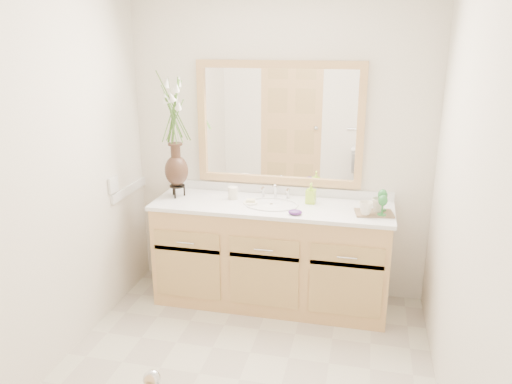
% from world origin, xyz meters
% --- Properties ---
extents(floor, '(2.60, 2.60, 0.00)m').
position_xyz_m(floor, '(0.00, 0.00, 0.00)').
color(floor, beige).
rests_on(floor, ground).
extents(wall_back, '(2.40, 0.02, 2.40)m').
position_xyz_m(wall_back, '(0.00, 1.30, 1.20)').
color(wall_back, white).
rests_on(wall_back, floor).
extents(wall_front, '(2.40, 0.02, 2.40)m').
position_xyz_m(wall_front, '(0.00, -1.30, 1.20)').
color(wall_front, white).
rests_on(wall_front, floor).
extents(wall_left, '(0.02, 2.60, 2.40)m').
position_xyz_m(wall_left, '(-1.20, 0.00, 1.20)').
color(wall_left, white).
rests_on(wall_left, floor).
extents(wall_right, '(0.02, 2.60, 2.40)m').
position_xyz_m(wall_right, '(1.20, 0.00, 1.20)').
color(wall_right, white).
rests_on(wall_right, floor).
extents(vanity, '(1.80, 0.55, 0.80)m').
position_xyz_m(vanity, '(0.00, 1.01, 0.40)').
color(vanity, tan).
rests_on(vanity, floor).
extents(counter, '(1.84, 0.57, 0.03)m').
position_xyz_m(counter, '(0.00, 1.01, 0.82)').
color(counter, white).
rests_on(counter, vanity).
extents(sink, '(0.38, 0.34, 0.23)m').
position_xyz_m(sink, '(0.00, 1.00, 0.78)').
color(sink, white).
rests_on(sink, counter).
extents(mirror, '(1.32, 0.04, 0.97)m').
position_xyz_m(mirror, '(0.00, 1.28, 1.41)').
color(mirror, white).
rests_on(mirror, wall_back).
extents(switch_plate, '(0.02, 0.12, 0.12)m').
position_xyz_m(switch_plate, '(-1.19, 0.76, 0.98)').
color(switch_plate, white).
rests_on(switch_plate, wall_left).
extents(door, '(0.80, 0.03, 2.00)m').
position_xyz_m(door, '(-0.30, -1.29, 1.00)').
color(door, tan).
rests_on(door, floor).
extents(flower_vase, '(0.22, 0.22, 0.90)m').
position_xyz_m(flower_vase, '(-0.78, 1.04, 1.44)').
color(flower_vase, black).
rests_on(flower_vase, counter).
extents(tumbler, '(0.08, 0.08, 0.10)m').
position_xyz_m(tumbler, '(-0.33, 1.08, 0.88)').
color(tumbler, silver).
rests_on(tumbler, counter).
extents(soap_dish, '(0.11, 0.11, 0.04)m').
position_xyz_m(soap_dish, '(-0.16, 0.99, 0.84)').
color(soap_dish, silver).
rests_on(soap_dish, counter).
extents(soap_bottle, '(0.07, 0.07, 0.15)m').
position_xyz_m(soap_bottle, '(0.29, 1.10, 0.90)').
color(soap_bottle, '#B0E736').
rests_on(soap_bottle, counter).
extents(purple_dish, '(0.10, 0.08, 0.04)m').
position_xyz_m(purple_dish, '(0.21, 0.82, 0.85)').
color(purple_dish, '#512570').
rests_on(purple_dish, counter).
extents(tray, '(0.29, 0.22, 0.01)m').
position_xyz_m(tray, '(0.77, 0.96, 0.84)').
color(tray, brown).
rests_on(tray, counter).
extents(mug_left, '(0.13, 0.12, 0.10)m').
position_xyz_m(mug_left, '(0.71, 0.90, 0.89)').
color(mug_left, silver).
rests_on(mug_left, tray).
extents(mug_right, '(0.13, 0.13, 0.11)m').
position_xyz_m(mug_right, '(0.80, 0.98, 0.90)').
color(mug_right, silver).
rests_on(mug_right, tray).
extents(goblet_front, '(0.07, 0.07, 0.15)m').
position_xyz_m(goblet_front, '(0.82, 0.91, 0.94)').
color(goblet_front, '#277631').
rests_on(goblet_front, tray).
extents(goblet_back, '(0.07, 0.07, 0.16)m').
position_xyz_m(goblet_back, '(0.82, 1.02, 0.95)').
color(goblet_back, '#277631').
rests_on(goblet_back, tray).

